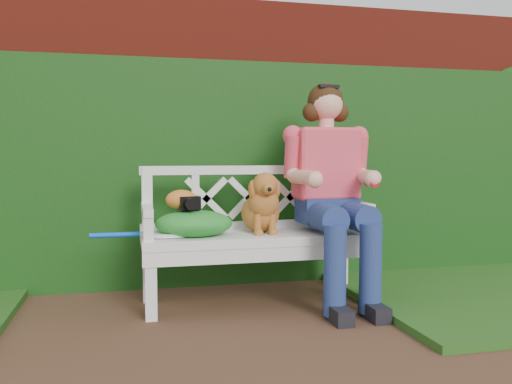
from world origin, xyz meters
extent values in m
plane|color=#4F3120|center=(0.00, 0.00, 0.00)|extent=(60.00, 60.00, 0.00)
cube|color=maroon|center=(0.00, 1.90, 1.10)|extent=(10.00, 0.30, 2.20)
cube|color=#1B4515|center=(0.00, 1.68, 0.85)|extent=(10.00, 0.18, 1.70)
cube|color=black|center=(-0.03, 0.99, 0.69)|extent=(0.14, 0.12, 0.09)
ellipsoid|color=#C76E26|center=(-0.07, 1.02, 0.71)|extent=(0.23, 0.20, 0.13)
camera|label=1|loc=(-0.41, -2.43, 1.00)|focal=38.00mm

